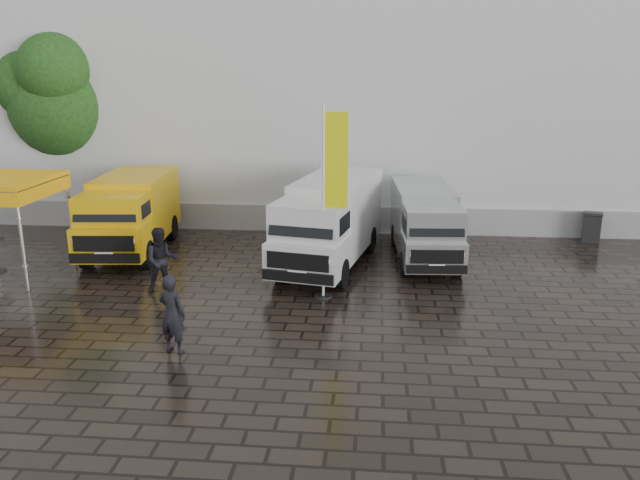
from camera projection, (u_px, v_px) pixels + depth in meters
The scene contains 11 objects.
ground at pixel (327, 310), 16.10m from camera, with size 120.00×120.00×0.00m, color black.
exhibition_hall at pixel (396, 68), 29.67m from camera, with size 44.00×16.00×12.00m, color silver.
hall_plinth at pixel (397, 220), 23.42m from camera, with size 44.00×0.15×1.00m, color gray.
van_yellow at pixel (131, 216), 20.83m from camera, with size 2.10×5.47×2.52m, color #DAA40B, non-canonical shape.
van_white at pixel (329, 224), 19.42m from camera, with size 2.05×6.16×2.67m, color silver, non-canonical shape.
van_silver at pixel (425, 225), 20.06m from camera, with size 1.77×5.30×2.30m, color #ACAFB0, non-canonical shape.
flagpole at pixel (330, 192), 16.24m from camera, with size 0.88×0.50×5.18m.
tree at pixel (63, 98), 24.59m from camera, with size 4.23×4.26×7.59m.
wheelie_bin at pixel (592, 227), 22.37m from camera, with size 0.63×0.63×1.05m, color black.
person_front at pixel (172, 314), 13.50m from camera, with size 0.66×0.43×1.80m, color black.
person_tent at pixel (162, 260), 17.16m from camera, with size 0.90×0.70×1.85m, color black.
Camera 1 is at (1.18, -14.98, 6.06)m, focal length 35.00 mm.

